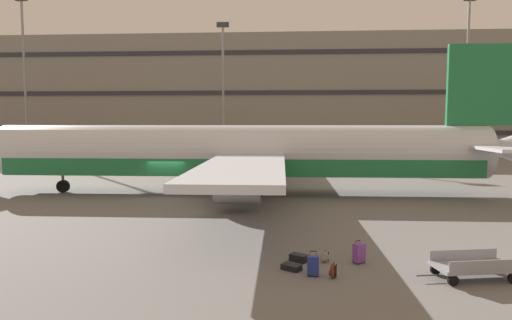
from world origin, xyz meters
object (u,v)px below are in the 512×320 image
object	(u,v)px
suitcase_silver	(313,266)
baggage_cart	(473,266)
suitcase_teal	(359,253)
backpack_red	(325,257)
suitcase_large	(291,267)
backpack_upright	(333,271)
suitcase_scuffed	(299,258)
airliner	(245,154)

from	to	relation	value
suitcase_silver	baggage_cart	size ratio (longest dim) A/B	0.25
suitcase_teal	backpack_red	world-z (taller)	suitcase_teal
suitcase_large	baggage_cart	size ratio (longest dim) A/B	0.23
suitcase_silver	backpack_upright	world-z (taller)	suitcase_silver
suitcase_silver	suitcase_scuffed	world-z (taller)	suitcase_silver
suitcase_teal	backpack_upright	size ratio (longest dim) A/B	1.47
suitcase_silver	suitcase_large	bearing A→B (deg)	141.13
airliner	suitcase_silver	distance (m)	17.64
suitcase_large	suitcase_teal	xyz separation A→B (m)	(2.51, 0.94, 0.29)
airliner	suitcase_teal	bearing A→B (deg)	-70.02
suitcase_scuffed	baggage_cart	distance (m)	5.96
airliner	backpack_red	bearing A→B (deg)	-74.26
suitcase_scuffed	backpack_red	distance (m)	0.96
airliner	backpack_red	xyz separation A→B (m)	(4.37, -15.50, -2.71)
suitcase_teal	suitcase_silver	xyz separation A→B (m)	(-1.79, -1.52, -0.03)
airliner	baggage_cart	world-z (taller)	airliner
airliner	suitcase_large	distance (m)	16.97
suitcase_silver	baggage_cart	xyz separation A→B (m)	(5.33, 0.09, 0.06)
suitcase_teal	baggage_cart	world-z (taller)	suitcase_teal
suitcase_scuffed	backpack_red	size ratio (longest dim) A/B	1.63
baggage_cart	airliner	bearing A→B (deg)	118.48
suitcase_large	suitcase_teal	bearing A→B (deg)	20.46
suitcase_large	suitcase_silver	bearing A→B (deg)	-38.87
suitcase_large	baggage_cart	distance (m)	6.09
suitcase_large	suitcase_silver	distance (m)	0.97
airliner	suitcase_large	xyz separation A→B (m)	(3.12, -16.44, -2.81)
suitcase_scuffed	suitcase_silver	bearing A→B (deg)	-74.47
backpack_red	suitcase_teal	bearing A→B (deg)	-0.13
backpack_red	backpack_upright	size ratio (longest dim) A/B	0.82
suitcase_teal	baggage_cart	bearing A→B (deg)	-21.97
suitcase_teal	airliner	bearing A→B (deg)	109.98
suitcase_teal	suitcase_scuffed	distance (m)	2.24
backpack_red	backpack_upright	world-z (taller)	backpack_upright
airliner	backpack_upright	size ratio (longest dim) A/B	71.04
backpack_red	baggage_cart	bearing A→B (deg)	-16.59
suitcase_large	backpack_upright	size ratio (longest dim) A/B	1.38
backpack_upright	suitcase_large	bearing A→B (deg)	150.79
airliner	suitcase_silver	size ratio (longest dim) A/B	47.36
baggage_cart	suitcase_teal	bearing A→B (deg)	158.03
suitcase_scuffed	airliner	bearing A→B (deg)	102.46
suitcase_silver	suitcase_scuffed	size ratio (longest dim) A/B	1.12
baggage_cart	suitcase_silver	bearing A→B (deg)	-179.02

